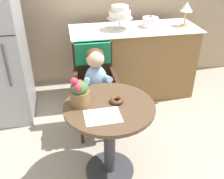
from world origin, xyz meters
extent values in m
plane|color=gray|center=(0.00, 0.00, 0.00)|extent=(8.00, 8.00, 0.00)
cylinder|color=#4C3826|center=(0.00, 0.00, 0.70)|extent=(0.72, 0.72, 0.03)
cylinder|color=#333338|center=(0.00, 0.00, 0.34)|extent=(0.10, 0.10, 0.69)
cylinder|color=#333338|center=(0.00, 0.00, 0.01)|extent=(0.44, 0.44, 0.02)
cube|color=#332114|center=(-0.03, 0.60, 0.47)|extent=(0.42, 0.42, 0.04)
cube|color=#332114|center=(-0.03, 0.79, 0.72)|extent=(0.40, 0.04, 0.46)
cube|color=#332114|center=(-0.22, 0.60, 0.58)|extent=(0.04, 0.38, 0.18)
cube|color=#332114|center=(0.16, 0.60, 0.58)|extent=(0.04, 0.38, 0.18)
cube|color=#197247|center=(-0.03, 0.79, 0.84)|extent=(0.36, 0.11, 0.22)
cylinder|color=#332114|center=(-0.21, 0.42, 0.23)|extent=(0.03, 0.03, 0.45)
cylinder|color=#332114|center=(0.15, 0.42, 0.23)|extent=(0.03, 0.03, 0.45)
cylinder|color=#332114|center=(-0.21, 0.78, 0.23)|extent=(0.03, 0.03, 0.45)
cylinder|color=#332114|center=(0.15, 0.78, 0.23)|extent=(0.03, 0.03, 0.45)
ellipsoid|color=#8CADCC|center=(-0.03, 0.58, 0.64)|extent=(0.22, 0.16, 0.30)
sphere|color=#E0B293|center=(-0.03, 0.57, 0.87)|extent=(0.17, 0.17, 0.17)
ellipsoid|color=#4C2D19|center=(-0.03, 0.59, 0.89)|extent=(0.17, 0.17, 0.14)
cylinder|color=#8CADCC|center=(-0.12, 0.49, 0.69)|extent=(0.08, 0.23, 0.13)
sphere|color=#E0B293|center=(-0.11, 0.41, 0.62)|extent=(0.06, 0.06, 0.06)
cylinder|color=#8CADCC|center=(0.07, 0.49, 0.69)|extent=(0.08, 0.23, 0.13)
sphere|color=#E0B293|center=(0.06, 0.41, 0.62)|extent=(0.06, 0.06, 0.06)
cylinder|color=#3F4760|center=(-0.08, 0.50, 0.53)|extent=(0.09, 0.22, 0.09)
cylinder|color=#3F4760|center=(-0.08, 0.39, 0.36)|extent=(0.08, 0.08, 0.26)
cylinder|color=#3F4760|center=(0.03, 0.50, 0.53)|extent=(0.09, 0.22, 0.09)
cylinder|color=#3F4760|center=(0.03, 0.39, 0.36)|extent=(0.08, 0.08, 0.26)
cube|color=white|center=(-0.07, -0.13, 0.72)|extent=(0.27, 0.21, 0.00)
torus|color=#4C2D19|center=(0.06, 0.03, 0.74)|extent=(0.11, 0.11, 0.03)
torus|color=#512D1E|center=(0.06, 0.03, 0.75)|extent=(0.10, 0.10, 0.02)
cylinder|color=brown|center=(-0.22, 0.06, 0.78)|extent=(0.15, 0.15, 0.12)
ellipsoid|color=#38662D|center=(-0.22, 0.06, 0.87)|extent=(0.13, 0.14, 0.10)
sphere|color=#D82D4C|center=(-0.18, 0.06, 0.86)|extent=(0.05, 0.05, 0.05)
sphere|color=#D82D4C|center=(-0.21, 0.10, 0.88)|extent=(0.06, 0.06, 0.06)
sphere|color=#D82D4C|center=(-0.25, 0.06, 0.93)|extent=(0.06, 0.06, 0.06)
sphere|color=#D82D4C|center=(-0.23, 0.01, 0.90)|extent=(0.06, 0.06, 0.06)
cube|color=olive|center=(0.55, 1.30, 0.45)|extent=(1.50, 0.56, 0.90)
cube|color=white|center=(0.55, 1.30, 0.90)|extent=(1.56, 0.62, 0.01)
cylinder|color=silver|center=(0.36, 1.30, 0.91)|extent=(0.16, 0.16, 0.01)
cylinder|color=silver|center=(0.36, 1.30, 0.97)|extent=(0.03, 0.03, 0.12)
cylinder|color=silver|center=(0.36, 1.30, 1.03)|extent=(0.30, 0.30, 0.01)
cylinder|color=white|center=(0.36, 1.30, 1.08)|extent=(0.26, 0.25, 0.08)
cylinder|color=beige|center=(0.36, 1.30, 1.05)|extent=(0.26, 0.26, 0.01)
cylinder|color=white|center=(0.36, 1.30, 1.14)|extent=(0.20, 0.20, 0.06)
cylinder|color=beige|center=(0.36, 1.30, 1.12)|extent=(0.20, 0.20, 0.01)
cylinder|color=silver|center=(0.75, 1.33, 0.96)|extent=(0.19, 0.19, 0.11)
sphere|color=red|center=(0.75, 1.33, 1.03)|extent=(0.02, 0.02, 0.02)
cylinder|color=#B28C47|center=(1.18, 1.29, 0.91)|extent=(0.09, 0.09, 0.01)
cylinder|color=#B28C47|center=(1.18, 1.29, 0.99)|extent=(0.02, 0.02, 0.16)
cone|color=silver|center=(1.18, 1.29, 1.13)|extent=(0.15, 0.15, 0.11)
cylinder|color=#3F3F44|center=(-0.87, 0.79, 0.77)|extent=(0.02, 0.02, 0.45)
camera|label=1|loc=(-0.29, -1.64, 1.85)|focal=41.41mm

